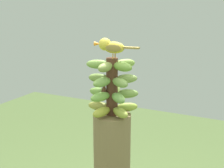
# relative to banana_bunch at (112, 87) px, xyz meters

# --- Properties ---
(banana_bunch) EXTENTS (0.26, 0.26, 0.28)m
(banana_bunch) POSITION_rel_banana_bunch_xyz_m (0.00, 0.00, 0.00)
(banana_bunch) COLOR #4C2D1E
(banana_bunch) RESTS_ON banana_tree
(perched_bird) EXTENTS (0.22, 0.07, 0.09)m
(perched_bird) POSITION_rel_banana_bunch_xyz_m (-0.00, -0.01, 0.20)
(perched_bird) COLOR #C68933
(perched_bird) RESTS_ON banana_bunch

